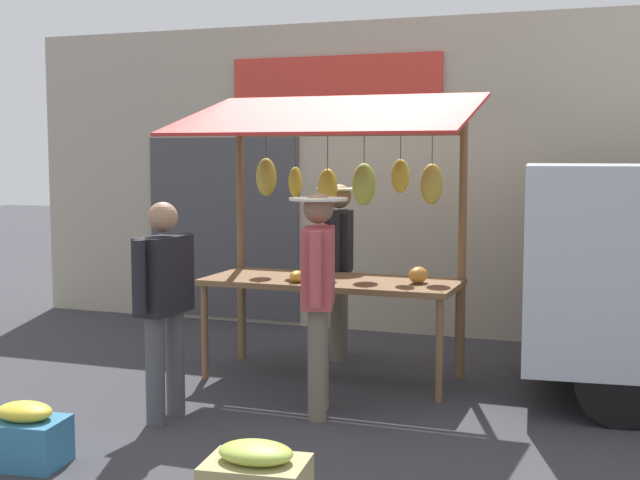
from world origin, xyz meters
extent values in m
plane|color=#38383D|center=(0.00, 0.00, 0.00)|extent=(40.00, 40.00, 0.00)
cube|color=#B2A893|center=(0.00, -2.20, 1.70)|extent=(9.00, 0.25, 3.40)
cube|color=red|center=(0.69, -2.06, 2.75)|extent=(2.40, 0.06, 0.56)
cube|color=#47474C|center=(2.07, -2.07, 1.10)|extent=(1.90, 0.04, 2.10)
cube|color=brown|center=(0.00, 0.00, 0.85)|extent=(2.20, 0.90, 0.05)
cylinder|color=brown|center=(1.04, 0.39, 0.41)|extent=(0.06, 0.06, 0.83)
cylinder|color=brown|center=(-1.04, 0.39, 0.41)|extent=(0.06, 0.06, 0.83)
cylinder|color=brown|center=(1.04, -0.39, 0.41)|extent=(0.06, 0.06, 0.83)
cylinder|color=brown|center=(-1.04, -0.39, 0.41)|extent=(0.06, 0.06, 0.83)
cylinder|color=brown|center=(1.06, -0.40, 1.18)|extent=(0.07, 0.07, 2.35)
cylinder|color=brown|center=(-1.06, -0.40, 1.18)|extent=(0.07, 0.07, 2.35)
cylinder|color=brown|center=(0.00, -0.40, 2.15)|extent=(2.12, 0.06, 0.06)
cube|color=#B72D28|center=(0.00, 0.15, 2.30)|extent=(2.50, 1.46, 0.39)
cylinder|color=brown|center=(-0.78, -0.42, 2.02)|extent=(0.01, 0.01, 0.27)
ellipsoid|color=gold|center=(-0.78, -0.42, 1.70)|extent=(0.26, 0.26, 0.36)
cylinder|color=brown|center=(-0.50, -0.38, 2.03)|extent=(0.01, 0.01, 0.23)
ellipsoid|color=yellow|center=(-0.50, -0.38, 1.77)|extent=(0.20, 0.18, 0.30)
cylinder|color=brown|center=(-0.17, -0.37, 2.02)|extent=(0.01, 0.01, 0.27)
ellipsoid|color=#B2CC4C|center=(-0.17, -0.37, 1.69)|extent=(0.28, 0.28, 0.38)
cylinder|color=brown|center=(0.17, -0.37, 1.99)|extent=(0.01, 0.01, 0.32)
ellipsoid|color=yellow|center=(0.17, -0.37, 1.66)|extent=(0.22, 0.19, 0.34)
cylinder|color=brown|center=(0.49, -0.39, 2.00)|extent=(0.01, 0.01, 0.30)
ellipsoid|color=yellow|center=(0.49, -0.39, 1.70)|extent=(0.13, 0.16, 0.29)
cylinder|color=brown|center=(0.78, -0.37, 2.04)|extent=(0.01, 0.01, 0.23)
ellipsoid|color=gold|center=(0.78, -0.37, 1.75)|extent=(0.25, 0.24, 0.35)
ellipsoid|color=orange|center=(-0.76, -0.02, 0.95)|extent=(0.19, 0.25, 0.14)
ellipsoid|color=gold|center=(0.22, 0.28, 0.93)|extent=(0.14, 0.19, 0.10)
cylinder|color=#726656|center=(0.22, -0.89, 0.42)|extent=(0.14, 0.14, 0.83)
cylinder|color=#726656|center=(0.16, -0.61, 0.42)|extent=(0.14, 0.14, 0.83)
cube|color=black|center=(0.19, -0.75, 1.12)|extent=(0.32, 0.54, 0.59)
cylinder|color=black|center=(0.25, -1.05, 1.15)|extent=(0.09, 0.09, 0.54)
cylinder|color=black|center=(0.13, -0.45, 1.15)|extent=(0.09, 0.09, 0.54)
sphere|color=#A87A5B|center=(0.19, -0.75, 1.56)|extent=(0.23, 0.23, 0.23)
cylinder|color=beige|center=(0.19, -0.75, 1.63)|extent=(0.43, 0.43, 0.02)
cylinder|color=#726656|center=(-0.29, 1.17, 0.42)|extent=(0.14, 0.14, 0.83)
cylinder|color=#726656|center=(-0.22, 0.90, 0.42)|extent=(0.14, 0.14, 0.83)
cube|color=#BF4C51|center=(-0.26, 1.04, 1.13)|extent=(0.35, 0.54, 0.59)
cylinder|color=#BF4C51|center=(-0.34, 1.34, 1.15)|extent=(0.09, 0.09, 0.54)
cylinder|color=#BF4C51|center=(-0.17, 0.74, 1.15)|extent=(0.09, 0.09, 0.54)
sphere|color=#8C664C|center=(-0.26, 1.04, 1.56)|extent=(0.23, 0.23, 0.23)
cylinder|color=beige|center=(-0.26, 1.04, 1.63)|extent=(0.43, 0.43, 0.02)
cylinder|color=#4C4C51|center=(0.77, 1.68, 0.40)|extent=(0.14, 0.14, 0.80)
cylinder|color=#4C4C51|center=(0.76, 1.41, 0.40)|extent=(0.14, 0.14, 0.80)
cube|color=black|center=(0.76, 1.54, 1.08)|extent=(0.25, 0.50, 0.57)
cylinder|color=black|center=(0.78, 1.85, 1.11)|extent=(0.09, 0.09, 0.52)
cylinder|color=black|center=(0.75, 1.24, 1.11)|extent=(0.09, 0.09, 0.52)
sphere|color=#A87A5B|center=(0.76, 1.54, 1.51)|extent=(0.22, 0.22, 0.22)
cube|color=black|center=(-2.49, -0.28, 1.38)|extent=(1.60, 1.96, 0.68)
cylinder|color=black|center=(-2.41, 0.57, 0.33)|extent=(0.68, 0.25, 0.66)
cylinder|color=black|center=(-2.23, -1.09, 0.33)|extent=(0.68, 0.25, 0.66)
cube|color=teal|center=(1.12, 2.69, 0.15)|extent=(0.53, 0.42, 0.30)
ellipsoid|color=yellow|center=(1.12, 2.69, 0.35)|extent=(0.37, 0.27, 0.12)
ellipsoid|color=#B2CC4C|center=(-0.51, 2.74, 0.30)|extent=(0.44, 0.32, 0.12)
camera|label=1|loc=(-2.47, 7.08, 1.97)|focal=48.94mm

